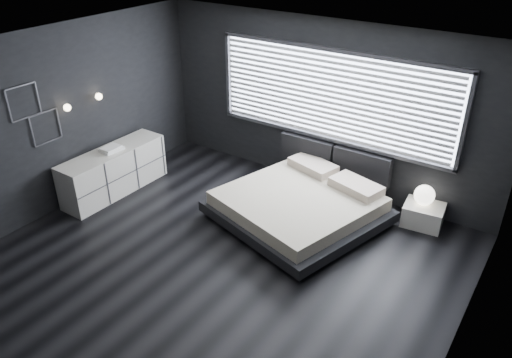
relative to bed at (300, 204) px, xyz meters
The scene contains 12 objects.
room 1.92m from the bed, 103.15° to the right, with size 6.04×6.00×2.80m.
window 1.80m from the bed, 97.40° to the left, with size 4.14×0.09×1.52m.
headboard 1.17m from the bed, 90.57° to the left, with size 1.96×0.16×0.52m.
sconce_near 3.79m from the bed, 155.67° to the right, with size 0.18×0.11×0.11m.
sconce_far 3.61m from the bed, 165.07° to the right, with size 0.18×0.11×0.11m.
wall_art_upper 4.22m from the bed, 148.21° to the right, with size 0.01×0.48×0.48m.
wall_art_lower 3.95m from the bed, 151.42° to the right, with size 0.01×0.48×0.48m.
bed is the anchor object (origin of this frame).
nightstand 1.87m from the bed, 29.81° to the left, with size 0.57×0.48×0.33m, color silver.
orb_lamp 1.86m from the bed, 31.29° to the left, with size 0.31×0.31×0.31m, color white.
dresser 3.16m from the bed, 162.07° to the right, with size 0.56×1.89×0.75m.
book_stack 3.19m from the bed, 162.21° to the right, with size 0.29×0.37×0.07m.
Camera 1 is at (3.43, -4.21, 4.25)m, focal length 35.00 mm.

